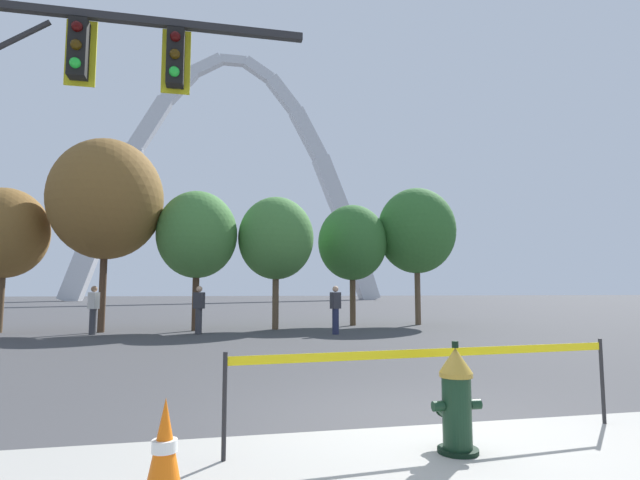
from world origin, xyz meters
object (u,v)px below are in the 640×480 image
at_px(fire_hydrant, 456,400).
at_px(pedestrian_standing_center, 93,310).
at_px(traffic_cone_by_hydrant, 164,455).
at_px(pedestrian_walking_left, 336,309).
at_px(pedestrian_walking_right, 199,309).
at_px(monument_arch, 231,189).

distance_m(fire_hydrant, pedestrian_standing_center, 14.67).
relative_size(traffic_cone_by_hydrant, pedestrian_walking_left, 0.46).
bearing_deg(pedestrian_walking_right, fire_hydrant, -78.52).
relative_size(fire_hydrant, traffic_cone_by_hydrant, 1.36).
relative_size(traffic_cone_by_hydrant, pedestrian_standing_center, 0.46).
xyz_separation_m(monument_arch, pedestrian_walking_left, (1.80, -56.19, -15.33)).
distance_m(pedestrian_walking_left, pedestrian_walking_right, 4.55).
relative_size(traffic_cone_by_hydrant, pedestrian_walking_right, 0.46).
relative_size(pedestrian_standing_center, pedestrian_walking_right, 1.00).
height_order(pedestrian_walking_left, pedestrian_walking_right, same).
height_order(monument_arch, pedestrian_walking_right, monument_arch).
distance_m(monument_arch, pedestrian_walking_left, 58.27).
bearing_deg(fire_hydrant, traffic_cone_by_hydrant, -165.17).
xyz_separation_m(fire_hydrant, traffic_cone_by_hydrant, (-2.46, -0.65, -0.11)).
height_order(fire_hydrant, pedestrian_walking_left, pedestrian_walking_left).
bearing_deg(pedestrian_walking_left, pedestrian_walking_right, 166.89).
xyz_separation_m(monument_arch, pedestrian_standing_center, (-6.01, -54.69, -15.33)).
bearing_deg(pedestrian_walking_left, fire_hydrant, -98.67).
distance_m(fire_hydrant, pedestrian_walking_right, 13.18).
relative_size(monument_arch, pedestrian_walking_right, 28.02).
bearing_deg(pedestrian_walking_right, monument_arch, 87.27).
xyz_separation_m(pedestrian_standing_center, pedestrian_walking_right, (3.38, -0.47, 0.00)).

